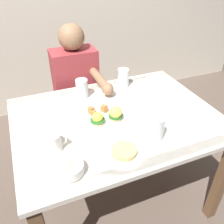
# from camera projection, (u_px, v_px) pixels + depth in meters

# --- Properties ---
(ground_plane) EXTENTS (6.00, 6.00, 0.00)m
(ground_plane) POSITION_uv_depth(u_px,v_px,m) (116.00, 194.00, 1.85)
(ground_plane) COLOR brown
(dining_table) EXTENTS (1.20, 0.90, 0.74)m
(dining_table) POSITION_uv_depth(u_px,v_px,m) (117.00, 130.00, 1.50)
(dining_table) COLOR silver
(dining_table) RESTS_ON ground_plane
(eggs_benedict_plate) EXTENTS (0.27, 0.27, 0.09)m
(eggs_benedict_plate) POSITION_uv_depth(u_px,v_px,m) (107.00, 118.00, 1.38)
(eggs_benedict_plate) COLOR white
(eggs_benedict_plate) RESTS_ON dining_table
(fruit_bowl) EXTENTS (0.12, 0.12, 0.06)m
(fruit_bowl) POSITION_uv_depth(u_px,v_px,m) (70.00, 169.00, 1.06)
(fruit_bowl) COLOR white
(fruit_bowl) RESTS_ON dining_table
(coffee_mug) EXTENTS (0.11, 0.08, 0.09)m
(coffee_mug) POSITION_uv_depth(u_px,v_px,m) (54.00, 142.00, 1.17)
(coffee_mug) COLOR white
(coffee_mug) RESTS_ON dining_table
(fork) EXTENTS (0.04, 0.16, 0.00)m
(fork) POSITION_uv_depth(u_px,v_px,m) (154.00, 94.00, 1.65)
(fork) COLOR silver
(fork) RESTS_ON dining_table
(water_glass_near) EXTENTS (0.08, 0.08, 0.13)m
(water_glass_near) POSITION_uv_depth(u_px,v_px,m) (82.00, 90.00, 1.59)
(water_glass_near) COLOR silver
(water_glass_near) RESTS_ON dining_table
(water_glass_far) EXTENTS (0.08, 0.08, 0.13)m
(water_glass_far) POSITION_uv_depth(u_px,v_px,m) (156.00, 130.00, 1.24)
(water_glass_far) COLOR silver
(water_glass_far) RESTS_ON dining_table
(water_glass_extra) EXTENTS (0.08, 0.08, 0.13)m
(water_glass_extra) POSITION_uv_depth(u_px,v_px,m) (123.00, 79.00, 1.71)
(water_glass_extra) COLOR silver
(water_glass_extra) RESTS_ON dining_table
(side_plate) EXTENTS (0.20, 0.20, 0.04)m
(side_plate) POSITION_uv_depth(u_px,v_px,m) (124.00, 153.00, 1.16)
(side_plate) COLOR white
(side_plate) RESTS_ON dining_table
(diner_person) EXTENTS (0.34, 0.54, 1.14)m
(diner_person) POSITION_uv_depth(u_px,v_px,m) (77.00, 87.00, 1.92)
(diner_person) COLOR #33333D
(diner_person) RESTS_ON ground_plane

